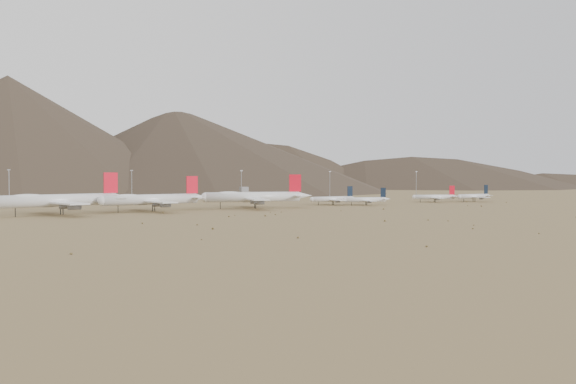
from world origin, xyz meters
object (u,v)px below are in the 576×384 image
widebody_west (60,200)px  narrowbody_a (333,199)px  control_tower (244,195)px  widebody_centre (152,199)px  narrowbody_b (366,200)px  widebody_east (254,197)px

widebody_west → narrowbody_a: 187.43m
widebody_west → narrowbody_a: size_ratio=1.86×
control_tower → widebody_west: bearing=-146.8°
widebody_west → widebody_centre: 51.88m
widebody_west → narrowbody_b: bearing=-15.4°
widebody_centre → control_tower: size_ratio=5.85×
widebody_east → control_tower: widebody_east is taller
widebody_west → widebody_east: widebody_west is taller
widebody_east → control_tower: (34.82, 95.59, -2.30)m
widebody_centre → widebody_east: 66.36m
narrowbody_b → widebody_west: bearing=-170.8°
widebody_east → narrowbody_a: size_ratio=1.79×
widebody_west → narrowbody_b: size_ratio=2.02×
narrowbody_b → control_tower: (-52.87, 98.77, 1.26)m
widebody_west → narrowbody_b: 205.76m
widebody_east → control_tower: bearing=81.8°
widebody_west → widebody_centre: (51.67, 4.64, -0.73)m
control_tower → narrowbody_a: bearing=-68.1°
widebody_east → narrowbody_a: bearing=21.0°
control_tower → widebody_east: bearing=-110.0°
widebody_centre → widebody_west: bearing=174.9°
widebody_east → narrowbody_a: 69.71m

